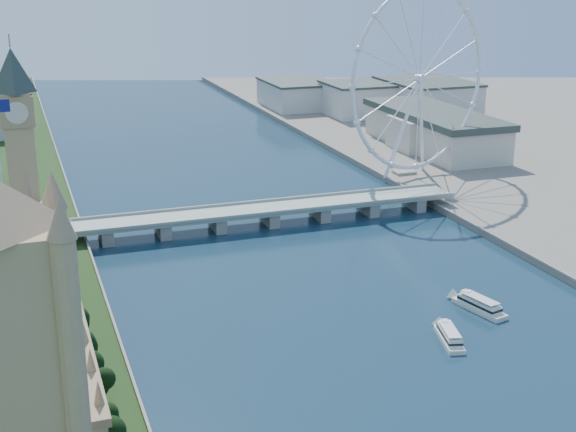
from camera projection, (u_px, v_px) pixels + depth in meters
name	position (u px, v px, depth m)	size (l,w,h in m)	color
victoria_tower	(18.00, 384.00, 167.93)	(28.16, 28.16, 112.00)	tan
parliament_range	(40.00, 318.00, 284.48)	(24.00, 200.00, 70.00)	tan
big_ben	(18.00, 128.00, 367.24)	(20.02, 20.02, 110.00)	tan
westminster_bridge	(270.00, 212.00, 445.42)	(220.00, 22.00, 9.50)	gray
london_eye	(420.00, 80.00, 514.52)	(113.60, 39.12, 124.30)	silver
county_hall	(432.00, 151.00, 619.60)	(54.00, 144.00, 35.00)	beige
city_skyline	(219.00, 112.00, 688.79)	(505.00, 280.00, 32.00)	beige
tour_boat_near	(449.00, 341.00, 307.96)	(6.69, 26.35, 5.79)	beige
tour_boat_far	(479.00, 311.00, 335.25)	(7.40, 29.01, 6.40)	silver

